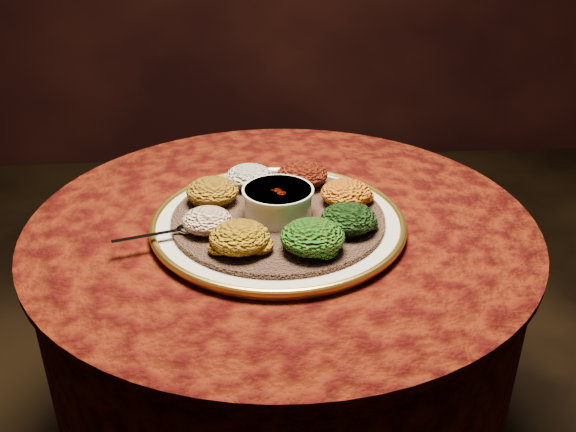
{
  "coord_description": "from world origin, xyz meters",
  "views": [
    {
      "loc": [
        -0.07,
        -1.07,
        1.32
      ],
      "look_at": [
        0.01,
        -0.04,
        0.76
      ],
      "focal_mm": 40.0,
      "sensor_mm": 36.0,
      "label": 1
    }
  ],
  "objects": [
    {
      "name": "spoon",
      "position": [
        -0.18,
        -0.09,
        0.77
      ],
      "size": [
        0.15,
        0.06,
        0.01
      ],
      "rotation": [
        0.0,
        0.0,
        -2.86
      ],
      "color": "silver",
      "rests_on": "injera"
    },
    {
      "name": "portion_mixveg",
      "position": [
        0.04,
        -0.16,
        0.79
      ],
      "size": [
        0.11,
        0.1,
        0.05
      ],
      "primitive_type": "ellipsoid",
      "color": "#A8300A",
      "rests_on": "injera"
    },
    {
      "name": "portion_tikil",
      "position": [
        0.12,
        -0.0,
        0.78
      ],
      "size": [
        0.1,
        0.09,
        0.05
      ],
      "primitive_type": "ellipsoid",
      "color": "#BE7D0F",
      "rests_on": "injera"
    },
    {
      "name": "portion_ayib",
      "position": [
        -0.06,
        0.09,
        0.78
      ],
      "size": [
        0.09,
        0.09,
        0.04
      ],
      "primitive_type": "ellipsoid",
      "color": "beige",
      "rests_on": "injera"
    },
    {
      "name": "stew_bowl",
      "position": [
        -0.01,
        -0.04,
        0.79
      ],
      "size": [
        0.13,
        0.13,
        0.05
      ],
      "color": "silver",
      "rests_on": "injera"
    },
    {
      "name": "portion_kik",
      "position": [
        -0.08,
        -0.15,
        0.79
      ],
      "size": [
        0.1,
        0.1,
        0.05
      ],
      "primitive_type": "ellipsoid",
      "color": "#A46E0E",
      "rests_on": "injera"
    },
    {
      "name": "portion_shiro",
      "position": [
        -0.13,
        0.03,
        0.79
      ],
      "size": [
        0.1,
        0.09,
        0.05
      ],
      "primitive_type": "ellipsoid",
      "color": "#936211",
      "rests_on": "injera"
    },
    {
      "name": "portion_kitfo",
      "position": [
        0.05,
        0.09,
        0.79
      ],
      "size": [
        0.1,
        0.1,
        0.05
      ],
      "primitive_type": "ellipsoid",
      "color": "black",
      "rests_on": "injera"
    },
    {
      "name": "portion_timatim",
      "position": [
        -0.14,
        -0.08,
        0.78
      ],
      "size": [
        0.09,
        0.08,
        0.04
      ],
      "primitive_type": "ellipsoid",
      "color": "#8E0A08",
      "rests_on": "injera"
    },
    {
      "name": "injera",
      "position": [
        -0.01,
        -0.04,
        0.76
      ],
      "size": [
        0.43,
        0.43,
        0.01
      ],
      "primitive_type": "cylinder",
      "rotation": [
        0.0,
        0.0,
        0.11
      ],
      "color": "brown",
      "rests_on": "platter"
    },
    {
      "name": "portion_gomen",
      "position": [
        0.11,
        -0.1,
        0.79
      ],
      "size": [
        0.1,
        0.09,
        0.05
      ],
      "primitive_type": "ellipsoid",
      "color": "black",
      "rests_on": "injera"
    },
    {
      "name": "table",
      "position": [
        0.0,
        0.0,
        0.55
      ],
      "size": [
        0.96,
        0.96,
        0.73
      ],
      "color": "black",
      "rests_on": "ground"
    },
    {
      "name": "platter",
      "position": [
        -0.01,
        -0.04,
        0.75
      ],
      "size": [
        0.57,
        0.57,
        0.02
      ],
      "rotation": [
        0.0,
        0.0,
        -0.32
      ],
      "color": "beige",
      "rests_on": "table"
    }
  ]
}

